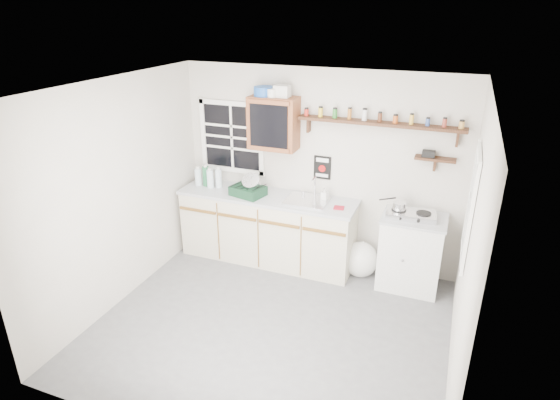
# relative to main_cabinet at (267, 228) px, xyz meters

# --- Properties ---
(room) EXTENTS (3.64, 3.24, 2.54)m
(room) POSITION_rel_main_cabinet_xyz_m (0.58, -1.30, 0.79)
(room) COLOR #515154
(room) RESTS_ON ground
(main_cabinet) EXTENTS (2.31, 0.63, 0.92)m
(main_cabinet) POSITION_rel_main_cabinet_xyz_m (0.00, 0.00, 0.00)
(main_cabinet) COLOR beige
(main_cabinet) RESTS_ON floor
(right_cabinet) EXTENTS (0.73, 0.57, 0.91)m
(right_cabinet) POSITION_rel_main_cabinet_xyz_m (1.83, 0.03, -0.01)
(right_cabinet) COLOR silver
(right_cabinet) RESTS_ON floor
(sink) EXTENTS (0.52, 0.44, 0.29)m
(sink) POSITION_rel_main_cabinet_xyz_m (0.54, 0.01, 0.47)
(sink) COLOR silver
(sink) RESTS_ON main_cabinet
(upper_cabinet) EXTENTS (0.60, 0.32, 0.65)m
(upper_cabinet) POSITION_rel_main_cabinet_xyz_m (0.03, 0.14, 1.36)
(upper_cabinet) COLOR brown
(upper_cabinet) RESTS_ON wall_back
(upper_cabinet_clutter) EXTENTS (0.45, 0.24, 0.14)m
(upper_cabinet_clutter) POSITION_rel_main_cabinet_xyz_m (0.00, 0.14, 1.75)
(upper_cabinet_clutter) COLOR #194CA5
(upper_cabinet_clutter) RESTS_ON upper_cabinet
(spice_shelf) EXTENTS (1.91, 0.18, 0.35)m
(spice_shelf) POSITION_rel_main_cabinet_xyz_m (1.30, 0.21, 1.47)
(spice_shelf) COLOR black
(spice_shelf) RESTS_ON wall_back
(secondary_shelf) EXTENTS (0.45, 0.16, 0.24)m
(secondary_shelf) POSITION_rel_main_cabinet_xyz_m (1.94, 0.22, 1.12)
(secondary_shelf) COLOR black
(secondary_shelf) RESTS_ON wall_back
(warning_sign) EXTENTS (0.22, 0.02, 0.30)m
(warning_sign) POSITION_rel_main_cabinet_xyz_m (0.63, 0.29, 0.82)
(warning_sign) COLOR black
(warning_sign) RESTS_ON wall_back
(window_back) EXTENTS (0.93, 0.03, 0.98)m
(window_back) POSITION_rel_main_cabinet_xyz_m (-0.62, 0.29, 1.09)
(window_back) COLOR black
(window_back) RESTS_ON wall_back
(window_right) EXTENTS (0.03, 0.78, 1.08)m
(window_right) POSITION_rel_main_cabinet_xyz_m (2.37, -0.75, 0.99)
(window_right) COLOR black
(window_right) RESTS_ON wall_back
(water_bottles) EXTENTS (0.38, 0.13, 0.30)m
(water_bottles) POSITION_rel_main_cabinet_xyz_m (-0.86, 0.01, 0.59)
(water_bottles) COLOR silver
(water_bottles) RESTS_ON main_cabinet
(dish_rack) EXTENTS (0.47, 0.39, 0.30)m
(dish_rack) POSITION_rel_main_cabinet_xyz_m (-0.21, -0.08, 0.56)
(dish_rack) COLOR #10311D
(dish_rack) RESTS_ON main_cabinet
(soap_bottle) EXTENTS (0.09, 0.09, 0.17)m
(soap_bottle) POSITION_rel_main_cabinet_xyz_m (0.73, 0.11, 0.54)
(soap_bottle) COLOR beige
(soap_bottle) RESTS_ON main_cabinet
(rag) EXTENTS (0.13, 0.12, 0.02)m
(rag) POSITION_rel_main_cabinet_xyz_m (0.96, -0.07, 0.47)
(rag) COLOR maroon
(rag) RESTS_ON main_cabinet
(hotplate) EXTENTS (0.58, 0.34, 0.08)m
(hotplate) POSITION_rel_main_cabinet_xyz_m (1.79, 0.01, 0.49)
(hotplate) COLOR silver
(hotplate) RESTS_ON right_cabinet
(saucepan) EXTENTS (0.34, 0.27, 0.16)m
(saucepan) POSITION_rel_main_cabinet_xyz_m (1.64, 0.01, 0.57)
(saucepan) COLOR silver
(saucepan) RESTS_ON hotplate
(trash_bag) EXTENTS (0.43, 0.39, 0.49)m
(trash_bag) POSITION_rel_main_cabinet_xyz_m (1.24, 0.07, -0.25)
(trash_bag) COLOR silver
(trash_bag) RESTS_ON floor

